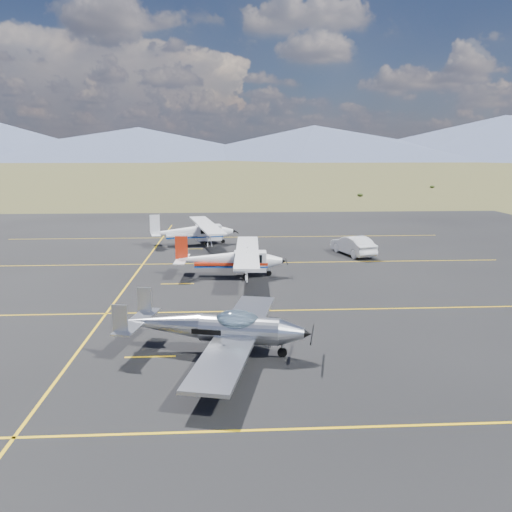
# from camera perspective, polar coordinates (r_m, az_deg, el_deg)

# --- Properties ---
(ground) EXTENTS (1600.00, 1600.00, 0.00)m
(ground) POSITION_cam_1_polar(r_m,az_deg,el_deg) (23.51, -3.41, -7.90)
(ground) COLOR #383D1C
(ground) RESTS_ON ground
(apron) EXTENTS (72.00, 72.00, 0.02)m
(apron) POSITION_cam_1_polar(r_m,az_deg,el_deg) (30.19, -3.37, -3.38)
(apron) COLOR black
(apron) RESTS_ON ground
(aircraft_low_wing) EXTENTS (7.47, 10.25, 2.22)m
(aircraft_low_wing) POSITION_cam_1_polar(r_m,az_deg,el_deg) (20.09, -4.29, -8.23)
(aircraft_low_wing) COLOR silver
(aircraft_low_wing) RESTS_ON apron
(aircraft_cessna) EXTENTS (6.20, 10.35, 2.62)m
(aircraft_cessna) POSITION_cam_1_polar(r_m,az_deg,el_deg) (32.09, -2.85, -0.30)
(aircraft_cessna) COLOR white
(aircraft_cessna) RESTS_ON apron
(aircraft_plain) EXTENTS (6.73, 10.69, 2.70)m
(aircraft_plain) POSITION_cam_1_polar(r_m,az_deg,el_deg) (43.10, -7.10, 2.84)
(aircraft_plain) COLOR white
(aircraft_plain) RESTS_ON apron
(sedan) EXTENTS (2.84, 4.80, 1.50)m
(sedan) POSITION_cam_1_polar(r_m,az_deg,el_deg) (39.45, 11.03, 1.21)
(sedan) COLOR silver
(sedan) RESTS_ON apron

